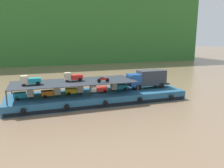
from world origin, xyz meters
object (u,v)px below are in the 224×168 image
(covered_lorry, at_px, (147,78))
(mini_truck_lower_fore, at_px, (98,89))
(mini_truck_lower_bow, at_px, (119,86))
(mini_truck_lower_stern, at_px, (24,94))
(mini_truck_upper_mid, at_px, (73,77))
(mini_truck_lower_aft, at_px, (51,92))
(motorcycle_upper_port, at_px, (103,80))
(cargo_barge, at_px, (98,97))
(mini_truck_upper_stern, at_px, (31,80))
(mini_truck_lower_mid, at_px, (75,90))

(covered_lorry, bearing_deg, mini_truck_lower_fore, -176.45)
(mini_truck_lower_fore, bearing_deg, mini_truck_lower_bow, 7.83)
(mini_truck_lower_stern, xyz_separation_m, mini_truck_upper_mid, (7.24, 0.76, 2.00))
(mini_truck_lower_aft, height_order, mini_truck_upper_mid, mini_truck_upper_mid)
(mini_truck_lower_aft, xyz_separation_m, motorcycle_upper_port, (7.56, -1.61, 1.74))
(cargo_barge, distance_m, mini_truck_upper_mid, 5.19)
(motorcycle_upper_port, bearing_deg, mini_truck_lower_bow, 33.35)
(covered_lorry, relative_size, mini_truck_lower_fore, 2.83)
(mini_truck_lower_stern, xyz_separation_m, mini_truck_lower_aft, (3.79, -0.07, 0.00))
(mini_truck_lower_aft, bearing_deg, cargo_barge, 3.16)
(mini_truck_lower_aft, height_order, mini_truck_lower_fore, same)
(mini_truck_lower_aft, height_order, mini_truck_upper_stern, mini_truck_upper_stern)
(covered_lorry, xyz_separation_m, mini_truck_lower_mid, (-12.73, -0.23, -1.00))
(covered_lorry, bearing_deg, mini_truck_lower_mid, -178.98)
(mini_truck_upper_stern, bearing_deg, mini_truck_lower_stern, 171.73)
(mini_truck_lower_bow, bearing_deg, mini_truck_lower_stern, -177.99)
(mini_truck_lower_fore, relative_size, mini_truck_upper_stern, 1.01)
(mini_truck_lower_fore, xyz_separation_m, mini_truck_lower_bow, (3.65, 0.50, 0.00))
(mini_truck_lower_bow, height_order, mini_truck_upper_stern, mini_truck_upper_stern)
(mini_truck_lower_bow, bearing_deg, mini_truck_upper_mid, 178.14)
(mini_truck_lower_aft, distance_m, mini_truck_lower_fore, 7.25)
(motorcycle_upper_port, bearing_deg, mini_truck_upper_stern, 171.54)
(covered_lorry, height_order, mini_truck_lower_mid, covered_lorry)
(cargo_barge, bearing_deg, mini_truck_lower_bow, 2.94)
(cargo_barge, xyz_separation_m, mini_truck_lower_stern, (-11.11, -0.33, 1.44))
(mini_truck_lower_stern, distance_m, motorcycle_upper_port, 11.60)
(cargo_barge, xyz_separation_m, mini_truck_lower_aft, (-7.32, -0.40, 1.44))
(cargo_barge, bearing_deg, motorcycle_upper_port, -83.32)
(mini_truck_lower_aft, xyz_separation_m, mini_truck_lower_bow, (10.90, 0.59, 0.00))
(cargo_barge, distance_m, motorcycle_upper_port, 3.78)
(mini_truck_lower_fore, xyz_separation_m, mini_truck_upper_stern, (-10.00, -0.16, 2.00))
(mini_truck_lower_aft, relative_size, motorcycle_upper_port, 1.46)
(mini_truck_lower_mid, bearing_deg, mini_truck_lower_bow, 1.32)
(motorcycle_upper_port, bearing_deg, cargo_barge, 96.68)
(mini_truck_lower_fore, relative_size, mini_truck_lower_bow, 1.01)
(mini_truck_lower_stern, height_order, mini_truck_lower_mid, same)
(mini_truck_lower_stern, bearing_deg, mini_truck_lower_bow, 2.01)
(mini_truck_lower_fore, bearing_deg, covered_lorry, 3.55)
(cargo_barge, height_order, motorcycle_upper_port, motorcycle_upper_port)
(mini_truck_lower_aft, bearing_deg, mini_truck_upper_stern, -178.36)
(covered_lorry, distance_m, mini_truck_lower_bow, 5.46)
(cargo_barge, height_order, mini_truck_upper_mid, mini_truck_upper_mid)
(motorcycle_upper_port, bearing_deg, mini_truck_upper_mid, 149.25)
(motorcycle_upper_port, bearing_deg, mini_truck_lower_mid, 153.21)
(covered_lorry, distance_m, mini_truck_lower_aft, 16.31)
(cargo_barge, xyz_separation_m, motorcycle_upper_port, (0.24, -2.02, 3.18))
(mini_truck_lower_bow, distance_m, motorcycle_upper_port, 4.36)
(covered_lorry, xyz_separation_m, mini_truck_upper_stern, (-19.01, -0.72, 1.00))
(motorcycle_upper_port, bearing_deg, mini_truck_lower_stern, 171.56)
(cargo_barge, bearing_deg, mini_truck_upper_stern, -177.25)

